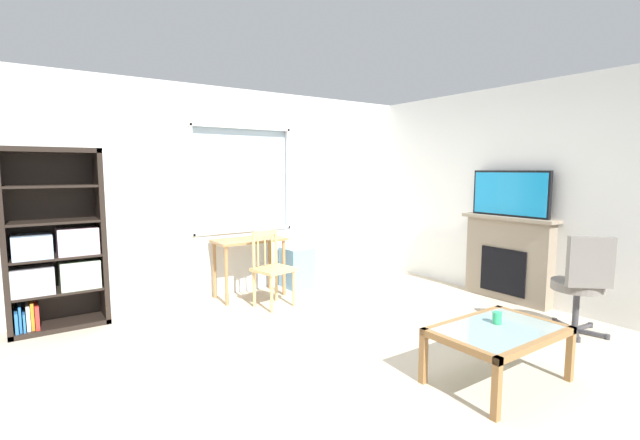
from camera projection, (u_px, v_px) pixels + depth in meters
name	position (u px, v px, depth m)	size (l,w,h in m)	color
ground	(359.00, 357.00, 3.86)	(6.36, 6.10, 0.02)	beige
wall_back_with_window	(235.00, 194.00, 5.79)	(5.36, 0.15, 2.65)	silver
wall_right	(537.00, 195.00, 5.27)	(0.12, 5.30, 2.65)	silver
bookshelf	(55.00, 251.00, 4.47)	(0.90, 0.38, 1.84)	black
desk_under_window	(249.00, 249.00, 5.60)	(0.89, 0.47, 0.75)	#A37547
wooden_chair	(272.00, 268.00, 5.22)	(0.49, 0.47, 0.90)	tan
plastic_drawer_unit	(297.00, 267.00, 6.10)	(0.35, 0.40, 0.55)	#72ADDB
fireplace	(508.00, 258.00, 5.47)	(0.26, 1.19, 1.05)	gray
tv	(510.00, 194.00, 5.36)	(0.06, 1.00, 0.56)	black
office_chair	(582.00, 280.00, 4.27)	(0.63, 0.61, 1.00)	slate
coffee_table	(498.00, 335.00, 3.35)	(1.00, 0.67, 0.43)	#8C9E99
sippy_cup	(497.00, 318.00, 3.43)	(0.07, 0.07, 0.09)	#33B770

